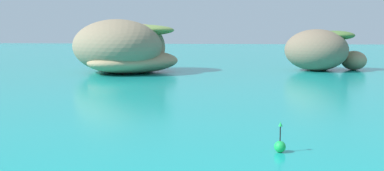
% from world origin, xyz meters
% --- Properties ---
extents(islet_large, '(19.43, 21.83, 7.39)m').
position_xyz_m(islet_large, '(-13.10, 56.72, 3.19)').
color(islet_large, '#9E8966').
rests_on(islet_large, ground).
extents(islet_small, '(13.89, 12.74, 6.04)m').
position_xyz_m(islet_small, '(14.72, 62.55, 2.82)').
color(islet_small, '#756651').
rests_on(islet_small, ground).
extents(channel_buoy, '(0.56, 0.56, 1.48)m').
position_xyz_m(channel_buoy, '(5.88, 14.29, 0.34)').
color(channel_buoy, green).
rests_on(channel_buoy, ground).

